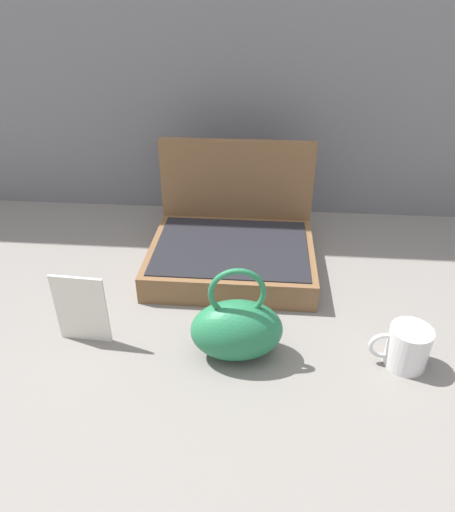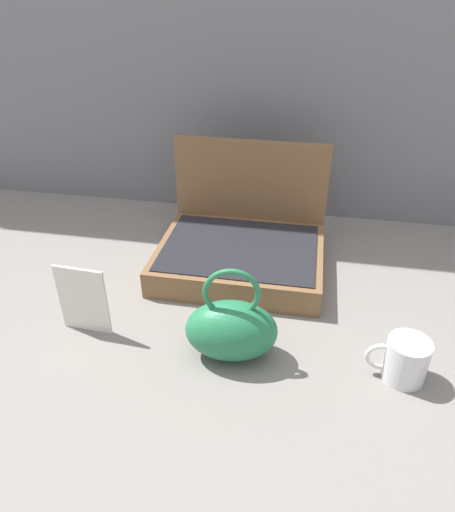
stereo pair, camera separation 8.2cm
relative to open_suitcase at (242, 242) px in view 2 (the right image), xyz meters
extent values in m
plane|color=slate|center=(0.01, -0.23, -0.06)|extent=(6.00, 6.00, 0.00)
cube|color=brown|center=(0.00, -0.04, -0.03)|extent=(0.42, 0.33, 0.07)
cube|color=black|center=(0.00, -0.04, 0.01)|extent=(0.38, 0.29, 0.00)
cube|color=brown|center=(0.00, 0.13, 0.08)|extent=(0.42, 0.02, 0.29)
ellipsoid|color=#237247|center=(0.03, -0.35, 0.00)|extent=(0.20, 0.13, 0.13)
torus|color=#237247|center=(0.03, -0.35, 0.09)|extent=(0.11, 0.02, 0.11)
cylinder|color=silver|center=(0.37, -0.35, -0.02)|extent=(0.08, 0.08, 0.09)
torus|color=silver|center=(0.32, -0.35, -0.02)|extent=(0.06, 0.01, 0.06)
cube|color=silver|center=(-0.29, -0.33, 0.02)|extent=(0.11, 0.01, 0.16)
camera|label=1|loc=(0.07, -1.05, 0.61)|focal=32.64mm
camera|label=2|loc=(0.15, -1.04, 0.61)|focal=32.64mm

